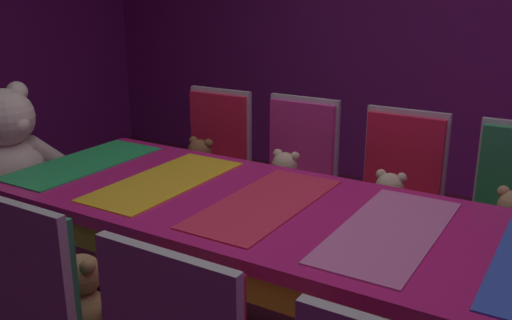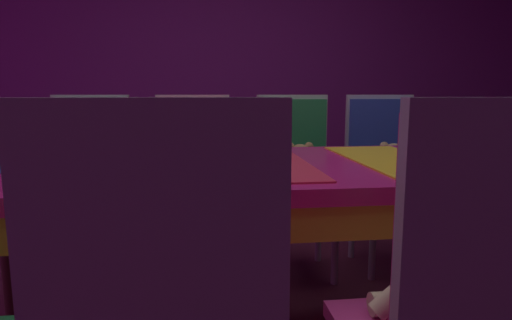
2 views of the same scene
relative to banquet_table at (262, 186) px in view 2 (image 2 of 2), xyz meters
The scene contains 13 objects.
wall_left 2.70m from the banquet_table, behind, with size 0.12×6.40×2.80m, color #721E72.
banquet_table is the anchor object (origin of this frame).
chair_left_0 1.18m from the banquet_table, 135.78° to the right, with size 0.42×0.41×0.98m.
teddy_left_0 1.08m from the banquet_table, 130.40° to the right, with size 0.25×0.32×0.30m.
chair_left_1 0.87m from the banquet_table, 162.14° to the right, with size 0.42×0.41×0.98m.
teddy_left_1 0.74m from the banquet_table, 158.76° to the right, with size 0.21×0.27×0.26m.
chair_left_2 0.87m from the banquet_table, 159.84° to the left, with size 0.42×0.41×0.98m.
teddy_left_2 0.74m from the banquet_table, 155.98° to the left, with size 0.23×0.29×0.27m.
chair_left_3 1.19m from the banquet_table, 135.25° to the left, with size 0.42×0.41×0.98m.
teddy_left_3 1.09m from the banquet_table, 129.96° to the left, with size 0.22×0.28×0.27m.
teddy_right_1 0.73m from the banquet_table, 23.04° to the right, with size 0.22×0.28×0.27m.
chair_right_2 0.89m from the banquet_table, 19.01° to the left, with size 0.42×0.41×0.98m.
teddy_right_2 0.76m from the banquet_table, 22.55° to the left, with size 0.23×0.29×0.27m.
Camera 2 is at (1.52, -0.21, 0.99)m, focal length 29.89 mm.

